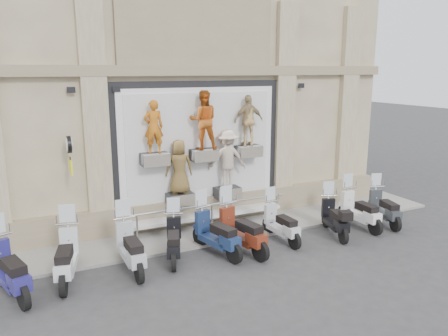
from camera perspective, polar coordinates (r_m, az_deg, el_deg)
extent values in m
plane|color=#323234|center=(11.86, 2.38, -11.58)|extent=(90.00, 90.00, 0.00)
cube|color=gray|center=(13.59, -1.76, -8.12)|extent=(16.00, 2.20, 0.08)
cube|color=black|center=(13.72, -3.26, 2.31)|extent=(5.60, 0.10, 4.30)
cube|color=white|center=(13.67, -3.17, 2.27)|extent=(5.10, 0.06, 3.90)
cube|color=white|center=(13.63, -3.10, 2.24)|extent=(4.70, 0.04, 3.60)
cube|color=white|center=(13.85, -2.52, -6.05)|extent=(5.10, 0.75, 0.10)
cube|color=#28282B|center=(12.90, -9.03, 1.15)|extent=(0.80, 0.50, 0.35)
imported|color=orange|center=(12.74, -9.18, 5.32)|extent=(0.60, 0.42, 1.54)
cube|color=#28282B|center=(13.40, -2.66, 1.73)|extent=(0.80, 0.50, 0.35)
imported|color=#9F4E16|center=(13.24, -2.71, 6.27)|extent=(1.02, 0.89, 1.78)
cube|color=#28282B|center=(14.05, 3.18, 2.25)|extent=(0.80, 0.50, 0.35)
imported|color=tan|center=(13.91, 3.23, 6.22)|extent=(0.99, 0.53, 1.61)
cube|color=#28282B|center=(13.43, -5.76, -4.00)|extent=(0.80, 0.50, 0.35)
imported|color=brown|center=(13.18, -5.86, 0.16)|extent=(0.89, 0.67, 1.65)
cube|color=#28282B|center=(14.02, 0.42, -3.22)|extent=(0.80, 0.50, 0.35)
imported|color=beige|center=(13.76, 0.42, 1.20)|extent=(1.34, 0.98, 1.86)
cube|color=black|center=(12.48, -19.72, 3.10)|extent=(0.06, 0.56, 0.06)
cylinder|color=black|center=(12.22, -19.59, 2.91)|extent=(0.10, 0.46, 0.46)
cube|color=#FEF316|center=(12.33, -19.38, 0.16)|extent=(0.04, 0.50, 0.38)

